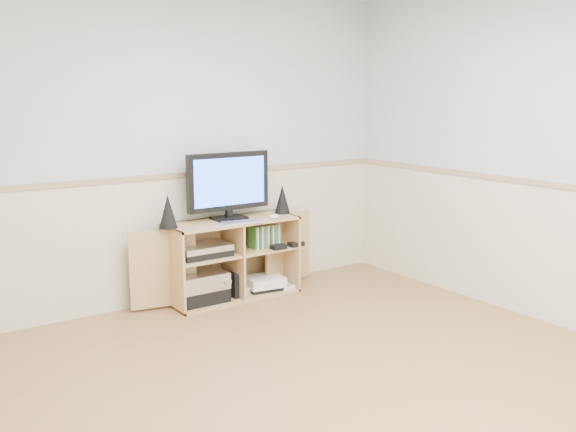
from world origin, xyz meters
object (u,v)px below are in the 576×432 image
(game_consoles, at_px, (263,283))
(monitor, at_px, (229,183))
(media_cabinet, at_px, (230,257))
(keyboard, at_px, (243,222))

(game_consoles, bearing_deg, monitor, 167.84)
(media_cabinet, distance_m, game_consoles, 0.39)
(media_cabinet, height_order, game_consoles, media_cabinet)
(monitor, height_order, game_consoles, monitor)
(media_cabinet, height_order, monitor, monitor)
(monitor, bearing_deg, keyboard, -85.36)
(media_cabinet, distance_m, keyboard, 0.38)
(keyboard, height_order, game_consoles, keyboard)
(monitor, relative_size, game_consoles, 1.59)
(media_cabinet, xyz_separation_m, keyboard, (0.02, -0.19, 0.32))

